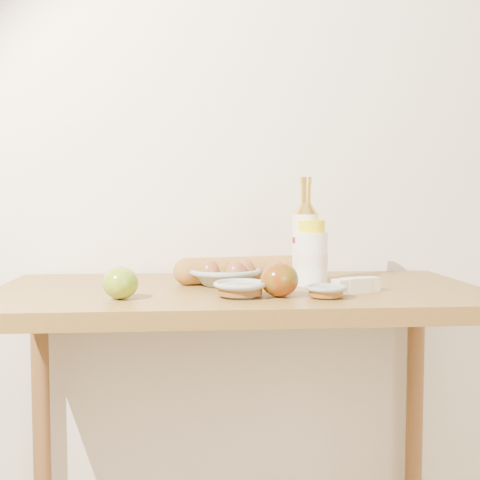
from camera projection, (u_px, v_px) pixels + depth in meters
name	position (u px, v px, depth m)	size (l,w,h in m)	color
back_wall	(230.00, 138.00, 1.79)	(3.50, 0.02, 2.60)	white
table	(239.00, 337.00, 1.50)	(1.20, 0.60, 0.90)	olive
bourbon_bottle	(305.00, 241.00, 1.55)	(0.08, 0.08, 0.27)	white
cream_bottle	(311.00, 255.00, 1.53)	(0.08, 0.08, 0.17)	white
egg_bowl	(225.00, 275.00, 1.53)	(0.24, 0.24, 0.07)	#909D97
baguette	(252.00, 270.00, 1.57)	(0.42, 0.14, 0.07)	#B27B36
apple_yellowgreen	(121.00, 283.00, 1.31)	(0.10, 0.10, 0.07)	#A09C20
apple_redgreen_right	(279.00, 279.00, 1.34)	(0.09, 0.09, 0.08)	#910807
sugar_bowl	(240.00, 289.00, 1.34)	(0.13, 0.13, 0.03)	#9AA8A2
syrup_bowl	(326.00, 291.00, 1.33)	(0.10, 0.10, 0.03)	gray
butter_stick	(356.00, 285.00, 1.41)	(0.12, 0.08, 0.04)	beige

